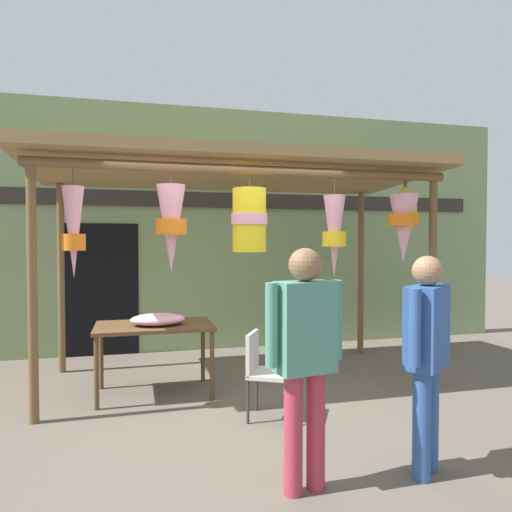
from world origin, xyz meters
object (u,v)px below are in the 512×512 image
object	(u,v)px
display_table	(154,331)
shopper_by_bananas	(305,348)
customer_foreground	(427,347)
flower_heap_on_table	(159,319)
folding_chair	(263,367)

from	to	relation	value
display_table	shopper_by_bananas	size ratio (longest dim) A/B	0.77
display_table	customer_foreground	size ratio (longest dim) A/B	0.80
shopper_by_bananas	customer_foreground	bearing A→B (deg)	-0.64
display_table	shopper_by_bananas	distance (m)	2.56
customer_foreground	shopper_by_bananas	size ratio (longest dim) A/B	0.96
flower_heap_on_table	shopper_by_bananas	distance (m)	2.46
flower_heap_on_table	shopper_by_bananas	bearing A→B (deg)	-69.28
display_table	customer_foreground	distance (m)	3.04
flower_heap_on_table	folding_chair	bearing A→B (deg)	-43.95
flower_heap_on_table	folding_chair	xyz separation A→B (m)	(0.95, -0.91, -0.36)
shopper_by_bananas	display_table	bearing A→B (deg)	111.04
customer_foreground	shopper_by_bananas	bearing A→B (deg)	179.36
display_table	shopper_by_bananas	xyz separation A→B (m)	(0.92, -2.38, 0.28)
display_table	folding_chair	xyz separation A→B (m)	(0.99, -1.00, -0.21)
display_table	customer_foreground	world-z (taller)	customer_foreground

